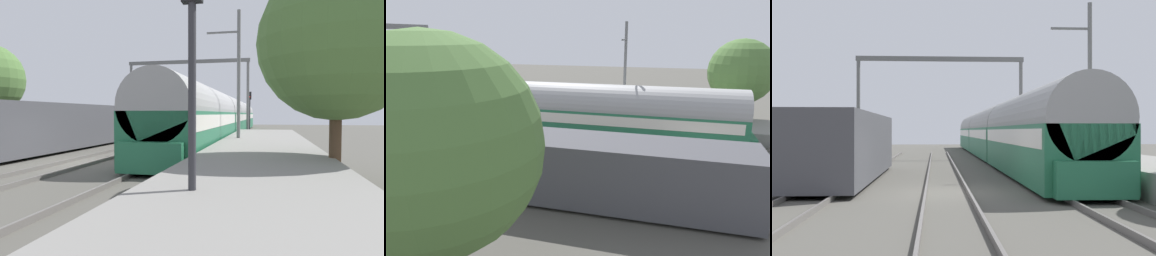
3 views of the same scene
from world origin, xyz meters
TOP-DOWN VIEW (x-y plane):
  - ground at (0.00, 0.00)m, footprint 120.00×120.00m
  - track_far_west at (-4.26, 0.00)m, footprint 1.52×60.00m
  - track_west at (0.00, 0.00)m, footprint 1.52×60.00m
  - track_east at (4.26, 0.00)m, footprint 1.52×60.00m
  - platform at (8.08, 2.00)m, footprint 4.40×28.00m
  - passenger_train at (4.26, 21.59)m, footprint 2.93×49.20m
  - freight_car at (-4.26, 4.63)m, footprint 2.80×13.00m
  - person_crossing at (5.43, 21.18)m, footprint 0.42×0.47m
  - railway_signal_near at (6.99, -8.46)m, footprint 0.36×0.30m
  - railway_signal_far at (6.18, 26.46)m, footprint 0.36×0.30m
  - catenary_gantry at (0.00, 21.02)m, footprint 12.92×0.28m
  - catenary_pole_east_mid at (6.61, 5.10)m, footprint 1.90×0.20m
  - tree_east_background at (10.30, -3.10)m, footprint 4.83×4.83m

SIDE VIEW (x-z plane):
  - ground at x=0.00m, z-range 0.00..0.00m
  - track_far_west at x=-4.26m, z-range 0.00..0.16m
  - track_west at x=0.00m, z-range 0.00..0.16m
  - track_east at x=4.26m, z-range 0.00..0.16m
  - platform at x=8.08m, z-range 0.00..0.90m
  - person_crossing at x=5.43m, z-range 0.16..1.89m
  - freight_car at x=-4.26m, z-range 0.12..2.82m
  - passenger_train at x=4.26m, z-range 0.06..3.88m
  - railway_signal_far at x=6.18m, z-range 0.69..5.50m
  - railway_signal_near at x=6.99m, z-range 0.71..5.78m
  - catenary_pole_east_mid at x=6.61m, z-range 0.15..8.15m
  - tree_east_background at x=10.30m, z-range 1.01..7.88m
  - catenary_gantry at x=0.00m, z-range 1.73..9.59m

